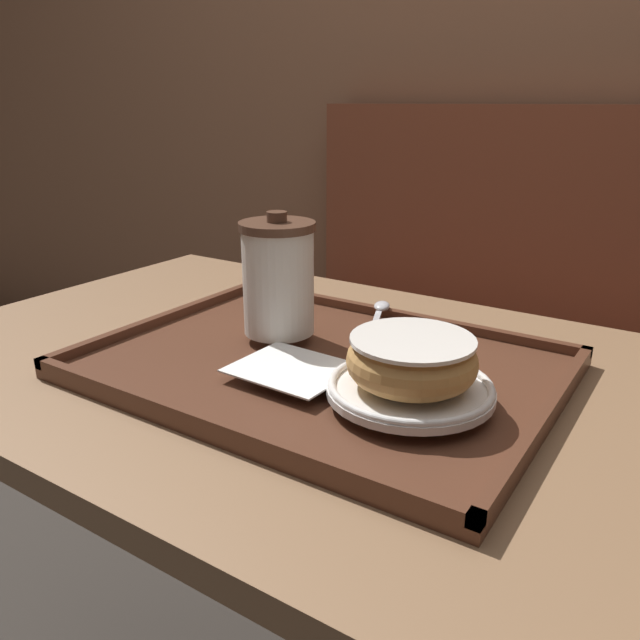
{
  "coord_description": "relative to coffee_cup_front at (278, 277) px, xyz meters",
  "views": [
    {
      "loc": [
        0.38,
        -0.57,
        1.01
      ],
      "look_at": [
        0.01,
        -0.02,
        0.77
      ],
      "focal_mm": 35.0,
      "sensor_mm": 36.0,
      "label": 1
    }
  ],
  "objects": [
    {
      "name": "plate_with_chocolate_donut",
      "position": [
        0.21,
        -0.07,
        -0.06
      ],
      "size": [
        0.17,
        0.17,
        0.01
      ],
      "color": "white",
      "rests_on": "serving_tray"
    },
    {
      "name": "booth_bench",
      "position": [
        0.04,
        0.86,
        -0.49
      ],
      "size": [
        1.18,
        0.44,
        1.0
      ],
      "color": "brown",
      "rests_on": "ground_plane"
    },
    {
      "name": "cafe_table",
      "position": [
        0.07,
        -0.01,
        -0.24
      ],
      "size": [
        1.06,
        0.65,
        0.71
      ],
      "color": "#846042",
      "rests_on": "ground_plane"
    },
    {
      "name": "serving_tray",
      "position": [
        0.08,
        -0.03,
        -0.09
      ],
      "size": [
        0.52,
        0.38,
        0.02
      ],
      "color": "#512D1E",
      "rests_on": "cafe_table"
    },
    {
      "name": "donut_chocolate_glazed",
      "position": [
        0.21,
        -0.07,
        -0.03
      ],
      "size": [
        0.13,
        0.13,
        0.05
      ],
      "color": "tan",
      "rests_on": "plate_with_chocolate_donut"
    },
    {
      "name": "napkin_paper",
      "position": [
        0.08,
        -0.09,
        -0.07
      ],
      "size": [
        0.12,
        0.11,
        0.0
      ],
      "rotation": [
        0.0,
        0.0,
        -0.03
      ],
      "color": "white",
      "rests_on": "serving_tray"
    },
    {
      "name": "coffee_cup_front",
      "position": [
        0.0,
        0.0,
        0.0
      ],
      "size": [
        0.09,
        0.09,
        0.15
      ],
      "color": "white",
      "rests_on": "serving_tray"
    },
    {
      "name": "wall_behind",
      "position": [
        0.07,
        1.09,
        0.4
      ],
      "size": [
        8.0,
        0.05,
        2.4
      ],
      "color": "#9E6B4C",
      "rests_on": "ground_plane"
    },
    {
      "name": "spoon",
      "position": [
        0.07,
        0.13,
        -0.07
      ],
      "size": [
        0.06,
        0.13,
        0.01
      ],
      "rotation": [
        0.0,
        0.0,
        1.96
      ],
      "color": "silver",
      "rests_on": "serving_tray"
    }
  ]
}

